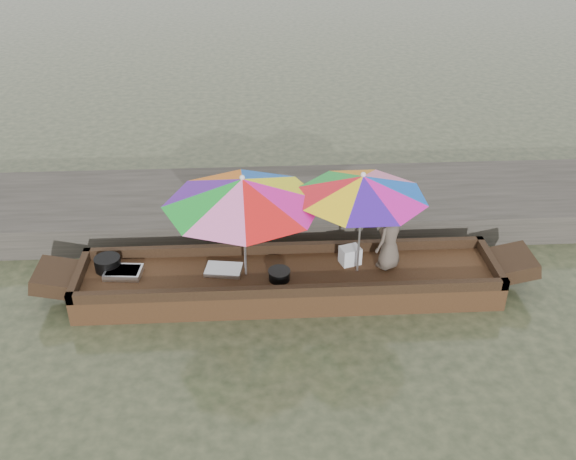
{
  "coord_description": "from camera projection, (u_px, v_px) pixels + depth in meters",
  "views": [
    {
      "loc": [
        -0.43,
        -7.55,
        5.51
      ],
      "look_at": [
        0.0,
        0.1,
        1.0
      ],
      "focal_mm": 40.0,
      "sensor_mm": 36.0,
      "label": 1
    }
  ],
  "objects": [
    {
      "name": "vendor",
      "position": [
        390.0,
        237.0,
        9.04
      ],
      "size": [
        0.56,
        0.56,
        0.98
      ],
      "primitive_type": "imported",
      "rotation": [
        0.0,
        0.0,
        3.92
      ],
      "color": "#4F453B",
      "rests_on": "boat_hull"
    },
    {
      "name": "dock",
      "position": [
        281.0,
        206.0,
        11.08
      ],
      "size": [
        22.0,
        2.2,
        0.5
      ],
      "primitive_type": "cube",
      "color": "#2D2B26",
      "rests_on": "ground"
    },
    {
      "name": "tray_crayfish",
      "position": [
        123.0,
        272.0,
        9.06
      ],
      "size": [
        0.54,
        0.4,
        0.09
      ],
      "primitive_type": "cube",
      "rotation": [
        0.0,
        0.0,
        -0.09
      ],
      "color": "silver",
      "rests_on": "boat_hull"
    },
    {
      "name": "cooking_pot",
      "position": [
        108.0,
        264.0,
        9.16
      ],
      "size": [
        0.37,
        0.37,
        0.2
      ],
      "primitive_type": "cylinder",
      "color": "black",
      "rests_on": "boat_hull"
    },
    {
      "name": "tray_scallop",
      "position": [
        224.0,
        270.0,
        9.15
      ],
      "size": [
        0.56,
        0.43,
        0.06
      ],
      "primitive_type": "cube",
      "rotation": [
        0.0,
        0.0,
        -0.15
      ],
      "color": "silver",
      "rests_on": "boat_hull"
    },
    {
      "name": "supply_bag",
      "position": [
        350.0,
        255.0,
        9.29
      ],
      "size": [
        0.33,
        0.29,
        0.26
      ],
      "primitive_type": "cube",
      "rotation": [
        0.0,
        0.0,
        0.3
      ],
      "color": "silver",
      "rests_on": "boat_hull"
    },
    {
      "name": "umbrella_stern",
      "position": [
        360.0,
        224.0,
        8.79
      ],
      "size": [
        2.32,
        2.32,
        1.55
      ],
      "primitive_type": null,
      "rotation": [
        0.0,
        0.0,
        -0.38
      ],
      "color": "blue",
      "rests_on": "boat_hull"
    },
    {
      "name": "water",
      "position": [
        288.0,
        293.0,
        9.31
      ],
      "size": [
        80.0,
        80.0,
        0.0
      ],
      "primitive_type": "plane",
      "color": "#28301D",
      "rests_on": "ground"
    },
    {
      "name": "boat_hull",
      "position": [
        288.0,
        283.0,
        9.22
      ],
      "size": [
        5.97,
        1.2,
        0.35
      ],
      "primitive_type": "cube",
      "color": "black",
      "rests_on": "water"
    },
    {
      "name": "umbrella_bow",
      "position": [
        244.0,
        227.0,
        8.71
      ],
      "size": [
        2.25,
        2.25,
        1.55
      ],
      "primitive_type": null,
      "rotation": [
        0.0,
        0.0,
        0.04
      ],
      "color": "#FFF614",
      "rests_on": "boat_hull"
    },
    {
      "name": "charcoal_grill",
      "position": [
        279.0,
        275.0,
        8.96
      ],
      "size": [
        0.29,
        0.29,
        0.14
      ],
      "primitive_type": "cylinder",
      "color": "black",
      "rests_on": "boat_hull"
    }
  ]
}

